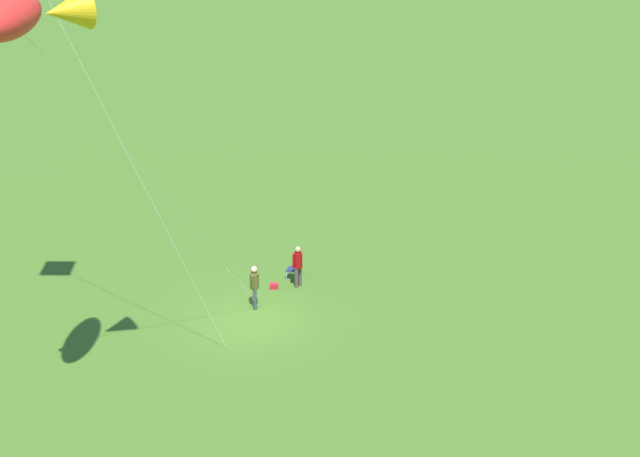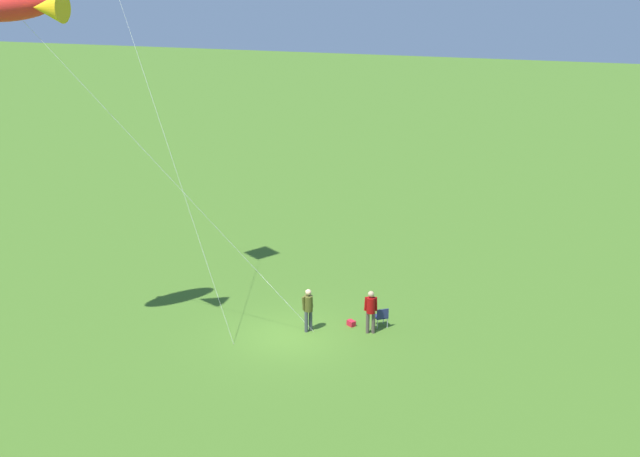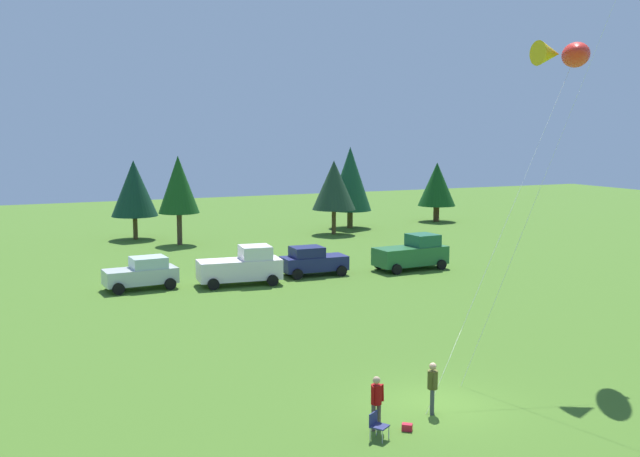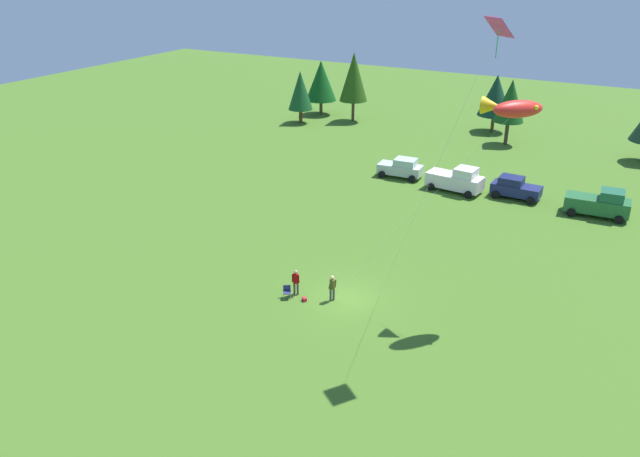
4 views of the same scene
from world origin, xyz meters
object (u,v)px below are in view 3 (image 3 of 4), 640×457
at_px(folding_chair, 377,424).
at_px(car_navy_hatch, 313,261).
at_px(car_silver_compact, 142,273).
at_px(backpack_on_grass, 407,427).
at_px(person_spectator, 376,399).
at_px(truck_white_pickup, 242,267).
at_px(person_kite_flyer, 433,384).
at_px(kite_large_fish, 569,55).
at_px(truck_green_flatbed, 413,253).

xyz_separation_m(folding_chair, car_navy_hatch, (8.60, 24.49, 0.46)).
bearing_deg(car_silver_compact, car_navy_hatch, -5.03).
bearing_deg(car_navy_hatch, backpack_on_grass, 75.16).
distance_m(person_spectator, car_silver_compact, 24.33).
bearing_deg(truck_white_pickup, backpack_on_grass, -89.92).
xyz_separation_m(person_kite_flyer, person_spectator, (-2.36, -0.45, 0.00)).
relative_size(car_silver_compact, kite_large_fish, 0.33).
distance_m(folding_chair, backpack_on_grass, 1.24).
relative_size(car_silver_compact, truck_green_flatbed, 0.84).
bearing_deg(truck_green_flatbed, car_silver_compact, 172.87).
height_order(person_spectator, truck_green_flatbed, truck_green_flatbed).
height_order(car_silver_compact, truck_green_flatbed, truck_green_flatbed).
bearing_deg(truck_white_pickup, kite_large_fish, -61.38).
bearing_deg(backpack_on_grass, truck_green_flatbed, 58.43).
xyz_separation_m(person_kite_flyer, backpack_on_grass, (-1.50, -0.90, -0.91)).
xyz_separation_m(person_spectator, backpack_on_grass, (0.86, -0.44, -0.91)).
xyz_separation_m(folding_chair, truck_green_flatbed, (15.60, 23.66, 0.61)).
xyz_separation_m(car_navy_hatch, kite_large_fish, (2.79, -19.57, 11.42)).
bearing_deg(backpack_on_grass, car_silver_compact, 97.94).
bearing_deg(person_kite_flyer, car_silver_compact, 135.07).
bearing_deg(car_silver_compact, person_kite_flyer, -81.67).
xyz_separation_m(person_spectator, truck_green_flatbed, (15.30, 23.06, 0.08)).
distance_m(folding_chair, truck_green_flatbed, 28.35).
bearing_deg(folding_chair, truck_green_flatbed, 113.48).
height_order(car_silver_compact, car_navy_hatch, same).
relative_size(truck_white_pickup, truck_green_flatbed, 1.01).
xyz_separation_m(folding_chair, truck_white_pickup, (3.54, 23.63, 0.61)).
xyz_separation_m(truck_white_pickup, kite_large_fish, (7.85, -18.70, 11.27)).
bearing_deg(person_kite_flyer, kite_large_fish, 57.22).
bearing_deg(person_spectator, folding_chair, -40.38).
distance_m(car_silver_compact, kite_large_fish, 26.69).
bearing_deg(car_silver_compact, kite_large_fish, -58.91).
height_order(person_kite_flyer, person_spectator, same).
distance_m(person_kite_flyer, backpack_on_grass, 1.97).
height_order(car_silver_compact, kite_large_fish, kite_large_fish).
bearing_deg(car_navy_hatch, truck_green_flatbed, 175.36).
xyz_separation_m(car_silver_compact, truck_green_flatbed, (17.87, -1.14, 0.15)).
distance_m(person_kite_flyer, truck_green_flatbed, 26.04).
height_order(person_spectator, car_navy_hatch, car_navy_hatch).
height_order(backpack_on_grass, car_navy_hatch, car_navy_hatch).
distance_m(truck_white_pickup, truck_green_flatbed, 12.06).
height_order(backpack_on_grass, truck_green_flatbed, truck_green_flatbed).
height_order(car_navy_hatch, truck_green_flatbed, truck_green_flatbed).
bearing_deg(person_kite_flyer, truck_green_flatbed, 93.54).
height_order(person_spectator, backpack_on_grass, person_spectator).
distance_m(backpack_on_grass, truck_white_pickup, 23.60).
bearing_deg(truck_green_flatbed, car_navy_hatch, 169.75).
bearing_deg(truck_green_flatbed, truck_white_pickup, 176.69).
relative_size(folding_chair, truck_white_pickup, 0.16).
xyz_separation_m(backpack_on_grass, truck_white_pickup, (2.37, 23.46, 0.99)).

